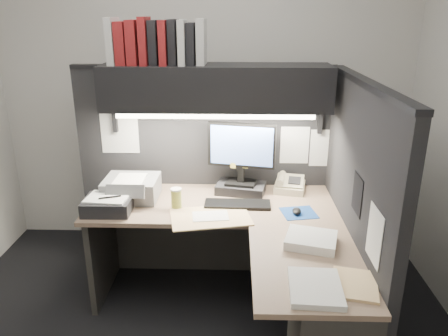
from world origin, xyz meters
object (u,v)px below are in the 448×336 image
at_px(notebook_stack, 108,205).
at_px(coffee_cup, 176,199).
at_px(printer, 132,188).
at_px(desk, 262,286).
at_px(telephone, 290,185).
at_px(monitor, 241,166).
at_px(overhead_shelf, 216,87).
at_px(keyboard, 238,204).

bearing_deg(notebook_stack, coffee_cup, 7.72).
bearing_deg(notebook_stack, printer, 65.00).
height_order(desk, coffee_cup, coffee_cup).
relative_size(telephone, coffee_cup, 1.71).
distance_m(monitor, printer, 0.79).
bearing_deg(printer, coffee_cup, -25.98).
relative_size(overhead_shelf, notebook_stack, 5.00).
xyz_separation_m(monitor, telephone, (0.36, 0.05, -0.16)).
height_order(monitor, keyboard, monitor).
xyz_separation_m(overhead_shelf, keyboard, (0.15, -0.24, -0.76)).
height_order(desk, overhead_shelf, overhead_shelf).
xyz_separation_m(overhead_shelf, coffee_cup, (-0.26, -0.29, -0.70)).
distance_m(overhead_shelf, coffee_cup, 0.80).
bearing_deg(telephone, desk, -95.48).
bearing_deg(notebook_stack, telephone, 17.50).
bearing_deg(overhead_shelf, notebook_stack, -153.41).
bearing_deg(monitor, keyboard, -84.62).
bearing_deg(coffee_cup, printer, 153.67).
distance_m(overhead_shelf, keyboard, 0.81).
bearing_deg(telephone, monitor, -160.82).
height_order(keyboard, telephone, telephone).
xyz_separation_m(desk, notebook_stack, (-1.00, 0.40, 0.33)).
relative_size(desk, notebook_stack, 5.48).
height_order(monitor, notebook_stack, monitor).
bearing_deg(telephone, keyboard, -132.48).
bearing_deg(monitor, overhead_shelf, -171.66).
bearing_deg(notebook_stack, keyboard, 7.31).
relative_size(keyboard, telephone, 1.99).
distance_m(telephone, coffee_cup, 0.86).
height_order(overhead_shelf, printer, overhead_shelf).
xyz_separation_m(desk, overhead_shelf, (-0.30, 0.75, 1.06)).
relative_size(desk, monitor, 3.25).
relative_size(desk, printer, 4.58).
relative_size(overhead_shelf, printer, 4.18).
relative_size(keyboard, coffee_cup, 3.40).
height_order(overhead_shelf, notebook_stack, overhead_shelf).
bearing_deg(overhead_shelf, coffee_cup, -131.42).
bearing_deg(coffee_cup, overhead_shelf, 48.58).
relative_size(monitor, notebook_stack, 1.69).
bearing_deg(keyboard, notebook_stack, -171.35).
height_order(monitor, coffee_cup, monitor).
relative_size(overhead_shelf, keyboard, 3.45).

